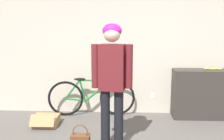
% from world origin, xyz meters
% --- Properties ---
extents(wall_back, '(8.00, 0.07, 2.60)m').
position_xyz_m(wall_back, '(0.00, 2.53, 1.30)').
color(wall_back, beige).
rests_on(wall_back, ground_plane).
extents(side_shelf, '(1.01, 0.39, 0.91)m').
position_xyz_m(side_shelf, '(1.40, 2.29, 0.45)').
color(side_shelf, '#38332D').
rests_on(side_shelf, ground_plane).
extents(person, '(0.56, 0.28, 1.74)m').
position_xyz_m(person, '(-0.18, 1.00, 1.07)').
color(person, black).
rests_on(person, ground_plane).
extents(bicycle, '(1.66, 0.46, 0.74)m').
position_xyz_m(bicycle, '(-0.64, 2.31, 0.36)').
color(bicycle, black).
rests_on(bicycle, ground_plane).
extents(banana, '(0.35, 0.09, 0.03)m').
position_xyz_m(banana, '(1.60, 2.31, 0.92)').
color(banana, '#EAD64C').
rests_on(banana, side_shelf).
extents(cardboard_box, '(0.43, 0.45, 0.24)m').
position_xyz_m(cardboard_box, '(-1.37, 1.76, 0.08)').
color(cardboard_box, tan).
rests_on(cardboard_box, ground_plane).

